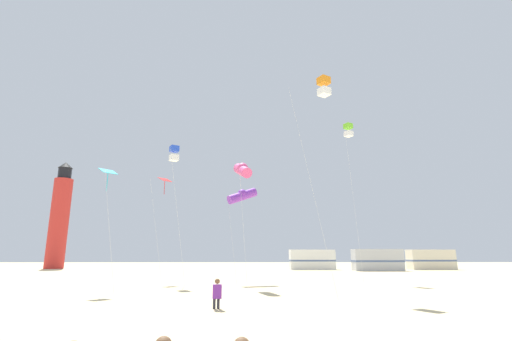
% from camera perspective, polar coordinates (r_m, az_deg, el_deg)
% --- Properties ---
extents(kite_flyer_standing, '(0.38, 0.54, 1.16)m').
position_cam_1_polar(kite_flyer_standing, '(15.08, -6.09, -18.41)').
color(kite_flyer_standing, '#722D99').
rests_on(kite_flyer_standing, ground).
extents(kite_diamond_scarlet, '(1.68, 1.68, 8.18)m').
position_cam_1_polar(kite_diamond_scarlet, '(30.34, -14.05, -1.92)').
color(kite_diamond_scarlet, silver).
rests_on(kite_diamond_scarlet, ground).
extents(kite_tube_violet, '(2.52, 2.07, 7.30)m').
position_cam_1_polar(kite_tube_violet, '(28.80, -2.16, -3.90)').
color(kite_tube_violet, silver).
rests_on(kite_tube_violet, ground).
extents(kite_box_lime, '(0.83, 0.83, 13.20)m').
position_cam_1_polar(kite_box_lime, '(33.00, 14.14, 6.05)').
color(kite_box_lime, silver).
rests_on(kite_box_lime, ground).
extents(kite_diamond_cyan, '(1.50, 1.50, 7.10)m').
position_cam_1_polar(kite_diamond_cyan, '(23.38, -21.98, -0.68)').
color(kite_diamond_cyan, silver).
rests_on(kite_diamond_cyan, ground).
extents(kite_box_blue, '(1.64, 1.64, 10.12)m').
position_cam_1_polar(kite_box_blue, '(28.42, -12.60, 2.58)').
color(kite_box_blue, silver).
rests_on(kite_box_blue, ground).
extents(kite_tube_rainbow, '(1.36, 2.59, 8.38)m').
position_cam_1_polar(kite_tube_rainbow, '(24.87, -2.11, 0.08)').
color(kite_tube_rainbow, silver).
rests_on(kite_tube_rainbow, ground).
extents(kite_box_orange, '(2.48, 2.48, 12.36)m').
position_cam_1_polar(kite_box_orange, '(22.59, 10.48, 12.67)').
color(kite_box_orange, silver).
rests_on(kite_box_orange, ground).
extents(lighthouse_distant, '(2.80, 2.80, 16.80)m').
position_cam_1_polar(lighthouse_distant, '(66.02, -28.21, -6.43)').
color(lighthouse_distant, red).
rests_on(lighthouse_distant, ground).
extents(rv_van_white, '(6.45, 2.37, 2.80)m').
position_cam_1_polar(rv_van_white, '(55.13, 8.69, -13.53)').
color(rv_van_white, white).
rests_on(rv_van_white, ground).
extents(rv_van_silver, '(6.47, 2.41, 2.80)m').
position_cam_1_polar(rv_van_silver, '(52.72, 18.32, -13.07)').
color(rv_van_silver, '#B7BABF').
rests_on(rv_van_silver, ground).
extents(rv_van_cream, '(6.52, 2.58, 2.80)m').
position_cam_1_polar(rv_van_cream, '(60.13, 25.51, -12.39)').
color(rv_van_cream, beige).
rests_on(rv_van_cream, ground).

